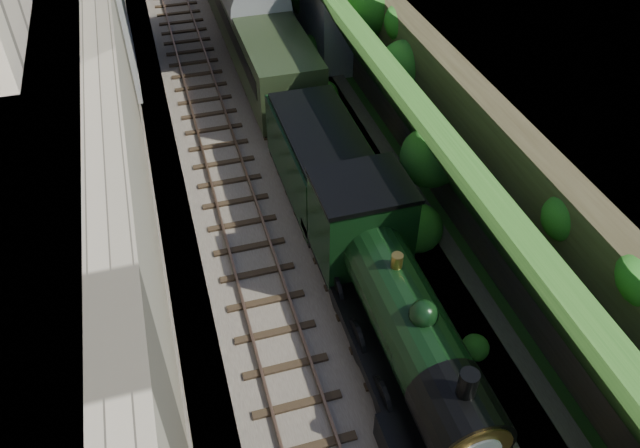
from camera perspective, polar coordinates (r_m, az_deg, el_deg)
The scene contains 10 objects.
trackbed at distance 30.28m, azimuth -6.59°, elevation 11.31°, with size 10.00×90.00×0.20m, color #473F38.
retaining_wall at distance 28.48m, azimuth -18.42°, elevation 15.19°, with size 1.00×90.00×7.00m, color #756B56.
street_plateau_left at distance 28.87m, azimuth -25.42°, elevation 13.64°, with size 6.00×90.00×7.00m, color #262628.
street_plateau_right at distance 31.66m, azimuth 10.94°, elevation 18.37°, with size 8.00×90.00×6.25m, color #262628.
embankment_slope at distance 27.25m, azimuth 4.96°, elevation 13.86°, with size 4.41×90.00×6.36m.
track_left at distance 30.00m, azimuth -10.42°, elevation 10.90°, with size 2.50×90.00×0.20m.
track_right at distance 30.39m, azimuth -4.35°, elevation 11.91°, with size 2.50×90.00×0.20m.
locomotive at distance 17.74m, azimuth 6.82°, elevation -7.38°, with size 3.10×10.22×3.83m.
tender at distance 23.05m, azimuth 0.03°, elevation 5.45°, with size 2.70×6.00×3.05m.
coach_front at distance 33.61m, azimuth -6.37°, elevation 18.22°, with size 2.90×18.00×3.70m.
Camera 1 is at (-4.07, -5.95, 15.16)m, focal length 35.00 mm.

